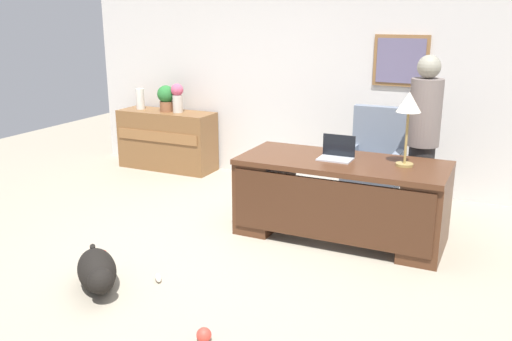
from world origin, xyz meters
TOP-DOWN VIEW (x-y plane):
  - ground_plane at (0.00, 0.00)m, footprint 12.00×12.00m
  - back_wall at (0.01, 2.60)m, footprint 7.00×0.16m
  - desk at (0.68, 0.85)m, footprint 1.97×0.87m
  - credenza at (-2.26, 2.25)m, footprint 1.38×0.50m
  - armchair at (0.76, 1.91)m, footprint 0.60×0.59m
  - person_standing at (1.30, 1.60)m, footprint 0.32×0.32m
  - dog_lying at (-0.74, -0.99)m, footprint 0.62×0.61m
  - laptop at (0.61, 0.91)m, footprint 0.32×0.22m
  - desk_lamp at (1.25, 0.93)m, footprint 0.22×0.22m
  - vase_with_flowers at (-2.06, 2.25)m, footprint 0.17×0.17m
  - vase_empty at (-2.69, 2.25)m, footprint 0.12×0.12m
  - potted_plant at (-2.25, 2.25)m, footprint 0.24×0.24m
  - dog_toy_ball at (0.40, -1.27)m, footprint 0.10×0.10m
  - dog_toy_bone at (-1.17, -0.49)m, footprint 0.13×0.15m
  - dog_toy_plush at (-0.40, -0.67)m, footprint 0.13×0.14m

SIDE VIEW (x-z plane):
  - ground_plane at x=0.00m, z-range 0.00..0.00m
  - dog_toy_bone at x=-1.17m, z-range 0.00..0.05m
  - dog_toy_plush at x=-0.40m, z-range 0.00..0.05m
  - dog_toy_ball at x=0.40m, z-range 0.00..0.10m
  - dog_lying at x=-0.74m, z-range 0.01..0.31m
  - credenza at x=-2.26m, z-range 0.00..0.82m
  - desk at x=0.68m, z-range 0.04..0.82m
  - armchair at x=0.76m, z-range -0.06..1.06m
  - laptop at x=0.61m, z-range 0.72..0.95m
  - person_standing at x=1.30m, z-range 0.03..1.77m
  - vase_empty at x=-2.69m, z-range 0.82..1.11m
  - potted_plant at x=-2.25m, z-range 0.83..1.19m
  - vase_with_flowers at x=-2.06m, z-range 0.84..1.23m
  - desk_lamp at x=1.25m, z-range 0.98..1.66m
  - back_wall at x=0.01m, z-range 0.00..2.70m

